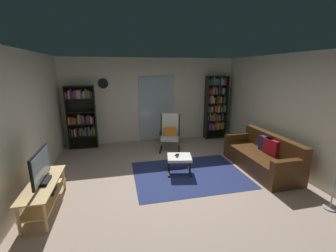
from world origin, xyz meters
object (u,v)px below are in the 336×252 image
at_px(tv_stand, 44,191).
at_px(cell_phone, 177,155).
at_px(bookshelf_near_sofa, 216,106).
at_px(leather_sofa, 262,157).
at_px(bookshelf_near_tv, 82,116).
at_px(ottoman, 179,159).
at_px(television, 41,168).
at_px(lounge_armchair, 170,131).
at_px(tv_remote, 177,156).
at_px(wall_clock, 103,84).

distance_m(tv_stand, cell_phone, 2.63).
relative_size(bookshelf_near_sofa, leather_sofa, 1.04).
bearing_deg(bookshelf_near_sofa, cell_phone, -130.65).
xyz_separation_m(bookshelf_near_tv, ottoman, (2.30, -2.28, -0.62)).
relative_size(bookshelf_near_tv, bookshelf_near_sofa, 0.88).
bearing_deg(cell_phone, bookshelf_near_sofa, 85.19).
height_order(tv_stand, leather_sofa, leather_sofa).
bearing_deg(television, bookshelf_near_sofa, 35.33).
bearing_deg(ottoman, bookshelf_near_sofa, 50.84).
xyz_separation_m(leather_sofa, cell_phone, (-1.94, 0.32, 0.09)).
bearing_deg(bookshelf_near_tv, lounge_armchair, -16.67).
xyz_separation_m(bookshelf_near_tv, lounge_armchair, (2.45, -0.73, -0.41)).
bearing_deg(tv_stand, lounge_armchair, 41.05).
distance_m(leather_sofa, tv_remote, 1.97).
xyz_separation_m(bookshelf_near_sofa, cell_phone, (-1.92, -2.23, -0.70)).
distance_m(bookshelf_near_sofa, wall_clock, 3.61).
bearing_deg(bookshelf_near_sofa, bookshelf_near_tv, -179.44).
bearing_deg(bookshelf_near_sofa, ottoman, -129.16).
distance_m(television, lounge_armchair, 3.56).
distance_m(bookshelf_near_tv, lounge_armchair, 2.59).
relative_size(television, leather_sofa, 0.41).
bearing_deg(bookshelf_near_tv, leather_sofa, -30.87).
bearing_deg(bookshelf_near_sofa, tv_stand, -144.84).
height_order(tv_stand, television, television).
relative_size(television, tv_remote, 5.65).
distance_m(leather_sofa, ottoman, 1.93).
relative_size(ottoman, wall_clock, 2.08).
bearing_deg(television, leather_sofa, 7.24).
relative_size(bookshelf_near_tv, cell_phone, 12.90).
height_order(bookshelf_near_tv, ottoman, bookshelf_near_tv).
relative_size(tv_stand, wall_clock, 4.51).
bearing_deg(tv_remote, wall_clock, 149.79).
bearing_deg(leather_sofa, tv_remote, 173.07).
bearing_deg(bookshelf_near_tv, cell_phone, -44.07).
height_order(bookshelf_near_sofa, tv_remote, bookshelf_near_sofa).
height_order(bookshelf_near_sofa, wall_clock, bookshelf_near_sofa).
xyz_separation_m(leather_sofa, wall_clock, (-3.56, 2.69, 1.55)).
bearing_deg(tv_remote, bookshelf_near_tv, 161.31).
bearing_deg(lounge_armchair, bookshelf_near_tv, 163.33).
xyz_separation_m(ottoman, cell_phone, (-0.03, 0.08, 0.07)).
bearing_deg(ottoman, cell_phone, 110.61).
height_order(bookshelf_near_sofa, cell_phone, bookshelf_near_sofa).
xyz_separation_m(lounge_armchair, ottoman, (-0.16, -1.54, -0.22)).
bearing_deg(wall_clock, tv_stand, -105.09).
height_order(tv_stand, ottoman, tv_stand).
height_order(tv_stand, cell_phone, tv_stand).
height_order(bookshelf_near_tv, leather_sofa, bookshelf_near_tv).
distance_m(tv_stand, tv_remote, 2.59).
distance_m(ottoman, cell_phone, 0.11).
distance_m(television, wall_clock, 3.54).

